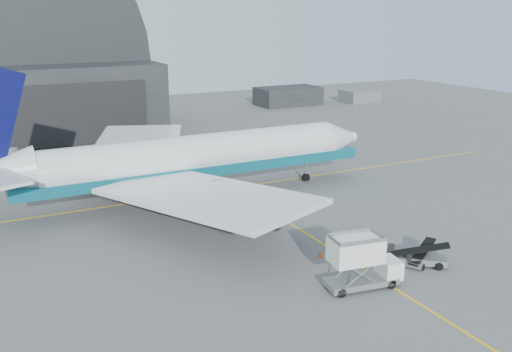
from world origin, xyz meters
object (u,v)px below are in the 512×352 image
catering_truck (361,263)px  belt_loader_a (421,257)px  pushback_tug (257,220)px  airliner (182,159)px  belt_loader_b (415,257)px

catering_truck → belt_loader_a: 7.55m
pushback_tug → belt_loader_a: (8.38, -13.52, -0.29)m
airliner → catering_truck: 26.62m
pushback_tug → belt_loader_b: 15.55m
airliner → catering_truck: airliner is taller
airliner → belt_loader_a: (11.83, -24.84, -4.15)m
catering_truck → pushback_tug: bearing=102.4°
pushback_tug → airliner: bearing=122.8°
belt_loader_a → airliner: bearing=89.0°
pushback_tug → belt_loader_a: 15.91m
airliner → belt_loader_b: size_ratio=9.69×
catering_truck → belt_loader_b: (6.55, 1.25, -1.42)m
belt_loader_a → belt_loader_b: belt_loader_b is taller
pushback_tug → belt_loader_a: pushback_tug is taller
belt_loader_a → pushback_tug: bearing=95.4°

